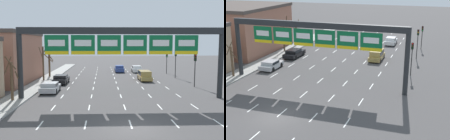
{
  "view_description": "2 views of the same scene",
  "coord_description": "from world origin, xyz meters",
  "views": [
    {
      "loc": [
        -2.02,
        -16.72,
        5.85
      ],
      "look_at": [
        -1.1,
        8.14,
        3.27
      ],
      "focal_mm": 40.0,
      "sensor_mm": 36.0,
      "label": 1
    },
    {
      "loc": [
        14.02,
        -23.5,
        13.01
      ],
      "look_at": [
        3.95,
        6.3,
        3.19
      ],
      "focal_mm": 50.0,
      "sensor_mm": 36.0,
      "label": 2
    }
  ],
  "objects": [
    {
      "name": "car_blue",
      "position": [
        1.44,
        35.43,
        0.76
      ],
      "size": [
        1.84,
        4.8,
        1.42
      ],
      "color": "navy",
      "rests_on": "ground_plane"
    },
    {
      "name": "suv_gold",
      "position": [
        4.71,
        22.92,
        0.89
      ],
      "size": [
        1.85,
        4.59,
        1.6
      ],
      "color": "#A88947",
      "rests_on": "ground_plane"
    },
    {
      "name": "car_silver",
      "position": [
        -8.42,
        13.41,
        0.68
      ],
      "size": [
        1.96,
        3.91,
        1.24
      ],
      "color": "#B7B7BC",
      "rests_on": "ground_plane"
    },
    {
      "name": "car_white",
      "position": [
        4.99,
        34.67,
        0.75
      ],
      "size": [
        1.86,
        4.15,
        1.41
      ],
      "color": "silver",
      "rests_on": "ground_plane"
    },
    {
      "name": "traffic_light_near_gantry",
      "position": [
        10.57,
        16.72,
        3.2
      ],
      "size": [
        0.3,
        0.35,
        4.47
      ],
      "color": "black",
      "rests_on": "ground_plane"
    },
    {
      "name": "tree_bare_second",
      "position": [
        -11.44,
        23.17,
        3.22
      ],
      "size": [
        1.55,
        1.55,
        6.08
      ],
      "color": "brown",
      "rests_on": "sidewalk_left"
    },
    {
      "name": "sign_gantry",
      "position": [
        -0.0,
        9.57,
        6.0
      ],
      "size": [
        21.96,
        0.7,
        7.6
      ],
      "color": "#232628",
      "rests_on": "ground_plane"
    },
    {
      "name": "tree_bare_third",
      "position": [
        -11.27,
        8.69,
        2.39
      ],
      "size": [
        1.35,
        1.35,
        4.55
      ],
      "color": "brown",
      "rests_on": "sidewalk_left"
    },
    {
      "name": "traffic_light_mid_block",
      "position": [
        10.52,
        25.68,
        3.34
      ],
      "size": [
        0.3,
        0.35,
        4.68
      ],
      "color": "black",
      "rests_on": "ground_plane"
    },
    {
      "name": "lane_dashes",
      "position": [
        0.0,
        13.5,
        0.0
      ],
      "size": [
        13.32,
        67.0,
        0.01
      ],
      "color": "white",
      "rests_on": "ground_plane"
    },
    {
      "name": "ground_plane",
      "position": [
        0.0,
        0.0,
        0.0
      ],
      "size": [
        220.0,
        220.0,
        0.0
      ],
      "primitive_type": "plane",
      "color": "#474444"
    },
    {
      "name": "car_black",
      "position": [
        -8.25,
        20.33,
        0.71
      ],
      "size": [
        1.98,
        4.54,
        1.32
      ],
      "color": "black",
      "rests_on": "ground_plane"
    },
    {
      "name": "traffic_light_far_end",
      "position": [
        10.73,
        32.39,
        3.0
      ],
      "size": [
        0.3,
        0.35,
        4.17
      ],
      "color": "black",
      "rests_on": "ground_plane"
    },
    {
      "name": "tree_bare_furthest",
      "position": [
        -11.49,
        27.74,
        2.58
      ],
      "size": [
        1.82,
        1.64,
        4.75
      ],
      "color": "brown",
      "rests_on": "sidewalk_left"
    }
  ]
}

